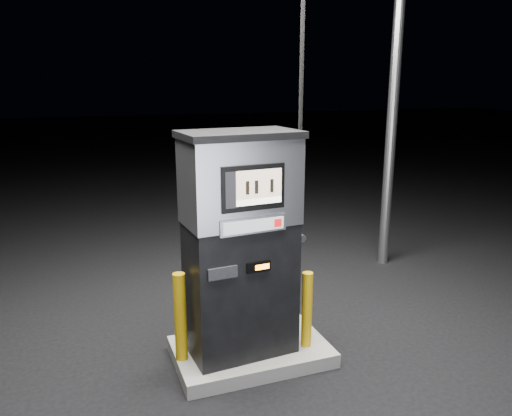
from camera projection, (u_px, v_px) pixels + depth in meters
name	position (u px, v px, depth m)	size (l,w,h in m)	color
ground	(251.00, 358.00, 5.32)	(80.00, 80.00, 0.00)	black
pump_island	(251.00, 351.00, 5.30)	(1.60, 1.00, 0.15)	slate
fuel_dispenser	(241.00, 243.00, 4.93)	(1.27, 0.75, 4.70)	black
bollard_left	(180.00, 317.00, 4.92)	(0.12, 0.12, 0.91)	#CE9B0B
bollard_right	(307.00, 310.00, 5.19)	(0.11, 0.11, 0.82)	#CE9B0B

